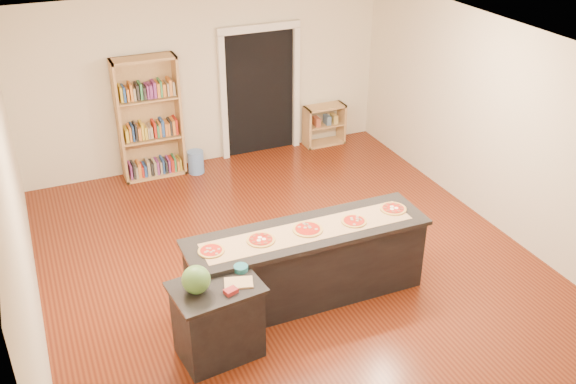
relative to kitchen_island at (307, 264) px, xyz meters
name	(u,v)px	position (x,y,z in m)	size (l,w,h in m)	color
room	(295,169)	(0.10, 0.58, 0.94)	(6.00, 7.00, 2.80)	beige
doorway	(260,85)	(1.00, 4.04, 0.74)	(1.40, 0.09, 2.21)	black
kitchen_island	(307,264)	(0.00, 0.00, 0.00)	(2.80, 0.76, 0.92)	black
side_counter	(218,320)	(-1.24, -0.51, -0.03)	(0.88, 0.64, 0.87)	black
bookshelf	(149,119)	(-0.91, 3.85, 0.51)	(0.97, 0.35, 1.94)	tan
low_shelf	(324,125)	(2.13, 3.87, -0.11)	(0.72, 0.31, 0.72)	tan
waste_bin	(196,162)	(-0.28, 3.67, -0.28)	(0.26, 0.26, 0.37)	#5D87CF
kraft_paper	(308,231)	(0.00, -0.02, 0.46)	(2.43, 0.44, 0.00)	#AE7D59
watermelon	(196,280)	(-1.43, -0.52, 0.55)	(0.28, 0.28, 0.28)	#144214
cutting_board	(239,283)	(-1.01, -0.56, 0.41)	(0.28, 0.19, 0.02)	tan
package_red	(231,291)	(-1.13, -0.67, 0.43)	(0.13, 0.09, 0.05)	maroon
package_teal	(241,268)	(-0.92, -0.36, 0.43)	(0.15, 0.15, 0.06)	#195966
pizza_a	(211,251)	(-1.12, 0.01, 0.47)	(0.27, 0.27, 0.02)	#B18F44
pizza_b	(261,240)	(-0.56, 0.01, 0.47)	(0.32, 0.32, 0.02)	#B18F44
pizza_c	(308,229)	(0.00, 0.00, 0.47)	(0.32, 0.32, 0.02)	#B18F44
pizza_d	(354,221)	(0.56, -0.05, 0.47)	(0.30, 0.30, 0.02)	#B18F44
pizza_e	(393,209)	(1.12, 0.02, 0.47)	(0.32, 0.32, 0.02)	#B18F44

